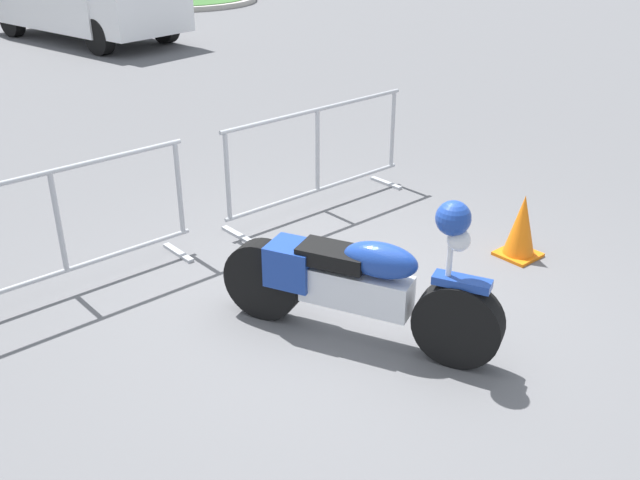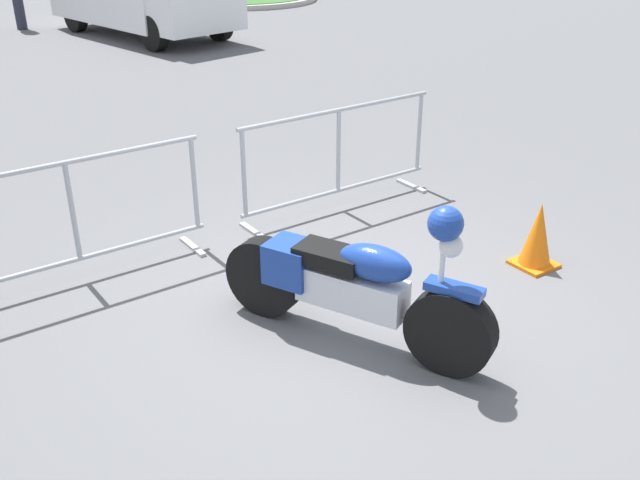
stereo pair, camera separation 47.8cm
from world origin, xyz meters
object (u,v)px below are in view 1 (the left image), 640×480
at_px(crowd_barrier_near, 60,231).
at_px(traffic_cone, 522,227).
at_px(crowd_barrier_far, 317,158).
at_px(motorcycle, 356,283).

height_order(crowd_barrier_near, traffic_cone, crowd_barrier_near).
bearing_deg(traffic_cone, crowd_barrier_far, 108.76).
xyz_separation_m(crowd_barrier_near, traffic_cone, (3.36, -2.01, -0.27)).
distance_m(crowd_barrier_near, crowd_barrier_far, 2.68).
distance_m(motorcycle, crowd_barrier_near, 2.42).
xyz_separation_m(motorcycle, crowd_barrier_near, (-1.34, 2.01, 0.10)).
relative_size(crowd_barrier_far, traffic_cone, 3.88).
xyz_separation_m(motorcycle, crowd_barrier_far, (1.34, 2.01, 0.10)).
relative_size(motorcycle, traffic_cone, 3.39).
bearing_deg(traffic_cone, crowd_barrier_near, 149.10).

